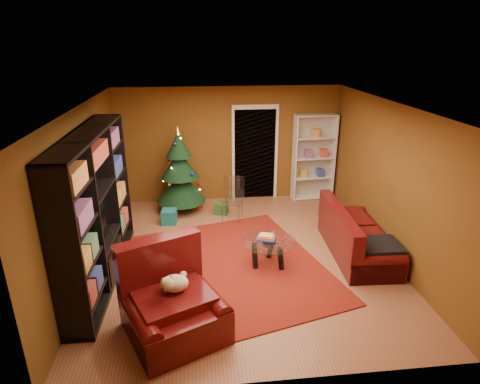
{
  "coord_description": "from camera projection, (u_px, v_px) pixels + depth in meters",
  "views": [
    {
      "loc": [
        -0.72,
        -6.09,
        3.56
      ],
      "look_at": [
        0.0,
        0.4,
        1.05
      ],
      "focal_mm": 30.0,
      "sensor_mm": 36.0,
      "label": 1
    }
  ],
  "objects": [
    {
      "name": "wall_left",
      "position": [
        83.0,
        193.0,
        6.28
      ],
      "size": [
        0.05,
        5.5,
        2.6
      ],
      "primitive_type": "cube",
      "color": "brown",
      "rests_on": "ground"
    },
    {
      "name": "doorway",
      "position": [
        255.0,
        155.0,
        9.22
      ],
      "size": [
        1.06,
        0.6,
        2.16
      ],
      "primitive_type": null,
      "color": "black",
      "rests_on": "floor"
    },
    {
      "name": "floor",
      "position": [
        243.0,
        257.0,
        7.01
      ],
      "size": [
        5.0,
        5.5,
        0.05
      ],
      "primitive_type": "cube",
      "color": "brown",
      "rests_on": "ground"
    },
    {
      "name": "christmas_tree",
      "position": [
        180.0,
        171.0,
        8.56
      ],
      "size": [
        1.29,
        1.29,
        1.88
      ],
      "primitive_type": null,
      "rotation": [
        0.0,
        0.0,
        0.26
      ],
      "color": "black",
      "rests_on": "floor"
    },
    {
      "name": "dog",
      "position": [
        175.0,
        283.0,
        4.98
      ],
      "size": [
        0.49,
        0.44,
        0.31
      ],
      "primitive_type": null,
      "rotation": [
        0.0,
        0.0,
        0.44
      ],
      "color": "beige",
      "rests_on": "armchair"
    },
    {
      "name": "sofa",
      "position": [
        359.0,
        231.0,
        6.95
      ],
      "size": [
        0.99,
        2.04,
        0.86
      ],
      "primitive_type": null,
      "rotation": [
        0.0,
        0.0,
        1.52
      ],
      "color": "#43090B",
      "rests_on": "rug"
    },
    {
      "name": "coffee_table",
      "position": [
        269.0,
        253.0,
        6.64
      ],
      "size": [
        1.14,
        1.14,
        0.56
      ],
      "primitive_type": null,
      "rotation": [
        0.0,
        0.0,
        -0.33
      ],
      "color": "gray",
      "rests_on": "rug"
    },
    {
      "name": "wall_right",
      "position": [
        390.0,
        181.0,
        6.8
      ],
      "size": [
        0.05,
        5.5,
        2.6
      ],
      "primitive_type": "cube",
      "color": "brown",
      "rests_on": "ground"
    },
    {
      "name": "gift_box_red",
      "position": [
        197.0,
        204.0,
        8.93
      ],
      "size": [
        0.26,
        0.26,
        0.2
      ],
      "primitive_type": "cube",
      "rotation": [
        0.0,
        0.0,
        -0.44
      ],
      "color": "#A02518",
      "rests_on": "floor"
    },
    {
      "name": "media_unit",
      "position": [
        95.0,
        210.0,
        6.0
      ],
      "size": [
        0.53,
        3.04,
        2.33
      ],
      "primitive_type": null,
      "rotation": [
        0.0,
        0.0,
        -0.02
      ],
      "color": "black",
      "rests_on": "floor"
    },
    {
      "name": "white_bookshelf",
      "position": [
        314.0,
        158.0,
        9.23
      ],
      "size": [
        0.96,
        0.39,
        2.04
      ],
      "primitive_type": null,
      "rotation": [
        0.0,
        0.0,
        0.05
      ],
      "color": "white",
      "rests_on": "floor"
    },
    {
      "name": "acrylic_chair",
      "position": [
        232.0,
        202.0,
        8.26
      ],
      "size": [
        0.54,
        0.57,
        0.82
      ],
      "primitive_type": null,
      "rotation": [
        0.0,
        0.0,
        -0.31
      ],
      "color": "#66605B",
      "rests_on": "rug"
    },
    {
      "name": "wall_back",
      "position": [
        229.0,
        145.0,
        9.11
      ],
      "size": [
        5.0,
        0.05,
        2.6
      ],
      "primitive_type": "cube",
      "color": "brown",
      "rests_on": "ground"
    },
    {
      "name": "ceiling",
      "position": [
        243.0,
        104.0,
        6.06
      ],
      "size": [
        5.0,
        5.5,
        0.05
      ],
      "primitive_type": "cube",
      "color": "silver",
      "rests_on": "wall_back"
    },
    {
      "name": "gift_box_teal",
      "position": [
        169.0,
        217.0,
        8.2
      ],
      "size": [
        0.32,
        0.32,
        0.29
      ],
      "primitive_type": "cube",
      "rotation": [
        0.0,
        0.0,
        -0.09
      ],
      "color": "#146D78",
      "rests_on": "floor"
    },
    {
      "name": "gift_box_green",
      "position": [
        221.0,
        208.0,
        8.67
      ],
      "size": [
        0.33,
        0.33,
        0.26
      ],
      "primitive_type": "cube",
      "rotation": [
        0.0,
        0.0,
        -0.33
      ],
      "color": "#275424",
      "rests_on": "floor"
    },
    {
      "name": "rug",
      "position": [
        231.0,
        267.0,
        6.66
      ],
      "size": [
        3.67,
        4.0,
        0.02
      ],
      "primitive_type": "cube",
      "rotation": [
        0.0,
        0.0,
        0.26
      ],
      "color": "maroon",
      "rests_on": "floor"
    },
    {
      "name": "armchair",
      "position": [
        174.0,
        302.0,
        5.0
      ],
      "size": [
        1.63,
        1.63,
        0.96
      ],
      "primitive_type": null,
      "rotation": [
        0.0,
        0.0,
        0.44
      ],
      "color": "#43090B",
      "rests_on": "rug"
    }
  ]
}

